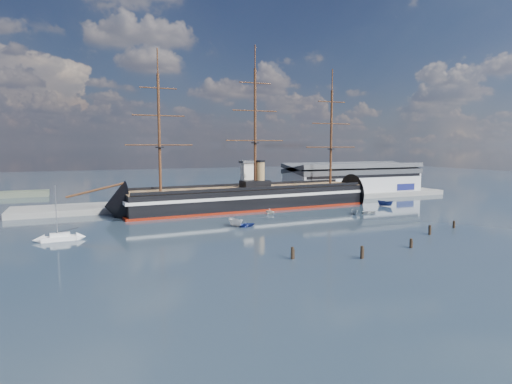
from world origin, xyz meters
name	(u,v)px	position (x,y,z in m)	size (l,w,h in m)	color
ground	(277,217)	(0.00, 40.00, 0.00)	(600.00, 600.00, 0.00)	#1E3142
quay	(260,202)	(10.00, 76.00, 0.00)	(180.00, 18.00, 2.00)	slate
warehouse	(353,178)	(58.00, 80.00, 7.98)	(63.00, 21.00, 11.60)	#B7BABC
quay_tower	(247,179)	(3.00, 73.00, 9.75)	(5.00, 5.00, 15.00)	silver
warship	(246,198)	(-2.80, 60.00, 4.04)	(113.26, 20.66, 53.94)	black
sailboat	(60,237)	(-62.98, 29.85, 0.86)	(8.51, 2.80, 13.46)	white
motorboat_a	(236,227)	(-17.70, 30.15, 0.00)	(7.32, 2.69, 2.93)	silver
motorboat_b	(247,226)	(-14.77, 28.98, 0.00)	(3.35, 1.34, 1.56)	navy
motorboat_c	(355,214)	(26.48, 35.02, 0.00)	(5.01, 1.84, 2.00)	gray
motorboat_d	(270,214)	(0.45, 46.26, 0.00)	(5.96, 2.58, 2.18)	silver
motorboat_e	(370,213)	(32.19, 34.55, 0.00)	(3.02, 1.21, 1.41)	silver
motorboat_f	(385,206)	(48.43, 46.05, 0.00)	(6.94, 2.54, 2.77)	navy
piling_near_left	(292,259)	(-19.46, -7.02, 0.00)	(0.64, 0.64, 3.19)	black
piling_near_mid	(411,248)	(9.43, -9.07, 0.00)	(0.64, 0.64, 2.83)	black
piling_near_right	(429,235)	(24.11, 0.03, 0.00)	(0.64, 0.64, 3.20)	black
piling_far_right	(454,228)	(37.11, 4.14, 0.00)	(0.64, 0.64, 2.75)	black
piling_extra	(362,259)	(-6.35, -12.24, 0.00)	(0.64, 0.64, 3.31)	black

